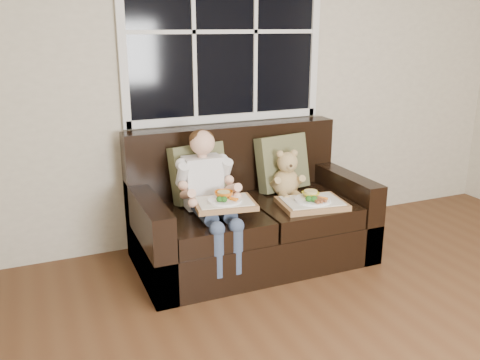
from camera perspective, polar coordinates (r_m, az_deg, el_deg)
name	(u,v)px	position (r m, az deg, el deg)	size (l,w,h in m)	color
window_back	(225,32)	(4.00, -1.72, 16.31)	(1.62, 0.04, 1.37)	black
loveseat	(249,218)	(3.83, 0.99, -4.27)	(1.70, 0.92, 0.96)	black
pillow_left	(199,173)	(3.74, -4.67, 0.80)	(0.45, 0.27, 0.43)	#60653E
pillow_right	(282,163)	(4.00, 4.78, 1.95)	(0.46, 0.27, 0.44)	#60653E
child	(208,186)	(3.49, -3.67, -0.62)	(0.38, 0.60, 0.87)	silver
teddy_bear	(287,177)	(3.86, 5.28, 0.34)	(0.24, 0.29, 0.37)	tan
tray_left	(224,202)	(3.37, -1.78, -2.47)	(0.44, 0.36, 0.09)	#9E7147
tray_right	(312,202)	(3.68, 8.07, -2.47)	(0.50, 0.41, 0.10)	#9E7147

